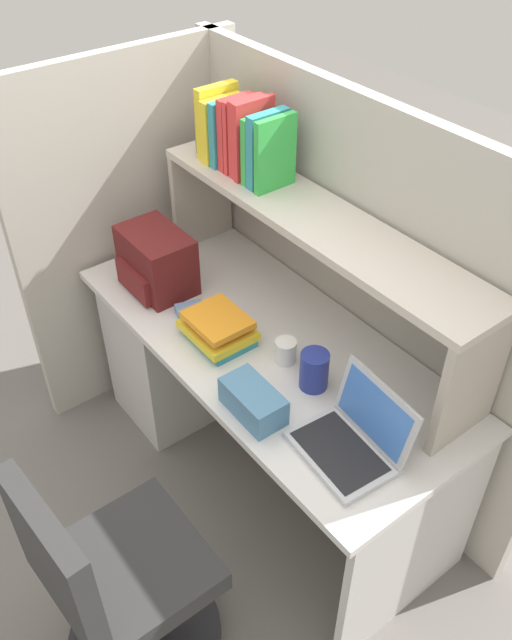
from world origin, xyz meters
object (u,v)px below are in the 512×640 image
(office_chair, at_px, (117,589))
(paper_cup, at_px, (286,351))
(computer_mouse, at_px, (190,309))
(tissue_box, at_px, (253,401))
(backpack, at_px, (156,261))
(snack_canister, at_px, (314,370))
(laptop, at_px, (354,437))

(office_chair, bearing_deg, paper_cup, -79.58)
(computer_mouse, height_order, tissue_box, tissue_box)
(backpack, bearing_deg, snack_canister, 8.69)
(computer_mouse, xyz_separation_m, tissue_box, (0.55, -0.12, 0.03))
(laptop, bearing_deg, paper_cup, 168.42)
(computer_mouse, distance_m, snack_canister, 0.59)
(tissue_box, relative_size, office_chair, 0.24)
(snack_canister, distance_m, office_chair, 0.91)
(backpack, distance_m, office_chair, 1.19)
(computer_mouse, xyz_separation_m, office_chair, (0.63, -0.70, -0.35))
(paper_cup, height_order, tissue_box, tissue_box)
(laptop, distance_m, snack_canister, 0.29)
(tissue_box, xyz_separation_m, office_chair, (0.08, -0.58, -0.39))
(computer_mouse, xyz_separation_m, paper_cup, (0.42, 0.12, 0.03))
(paper_cup, height_order, office_chair, office_chair)
(tissue_box, bearing_deg, computer_mouse, 169.00)
(laptop, bearing_deg, computer_mouse, -177.90)
(backpack, relative_size, paper_cup, 3.51)
(office_chair, bearing_deg, backpack, -42.86)
(laptop, relative_size, snack_canister, 2.40)
(office_chair, bearing_deg, laptop, -110.51)
(snack_canister, bearing_deg, paper_cup, 178.51)
(laptop, height_order, office_chair, laptop)
(laptop, height_order, computer_mouse, laptop)
(computer_mouse, height_order, office_chair, office_chair)
(computer_mouse, bearing_deg, snack_canister, 29.83)
(laptop, xyz_separation_m, computer_mouse, (-0.85, -0.03, -0.03))
(paper_cup, distance_m, office_chair, 0.92)
(laptop, height_order, paper_cup, laptop)
(paper_cup, bearing_deg, tissue_box, -62.07)
(paper_cup, relative_size, tissue_box, 0.39)
(backpack, distance_m, paper_cup, 0.66)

